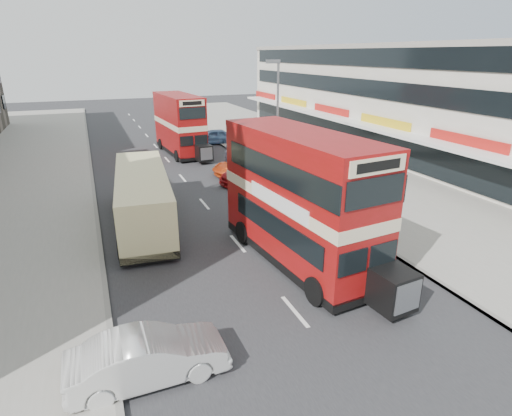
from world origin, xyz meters
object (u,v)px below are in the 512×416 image
car_right_b (244,166)px  pedestrian_near (301,169)px  bus_second (180,124)px  coach (143,197)px  car_right_c (213,137)px  pedestrian_far (254,135)px  car_right_a (254,173)px  street_lamp (277,110)px  bus_main (300,199)px  cyclist (228,164)px  car_left_front (148,357)px

car_right_b → pedestrian_near: 4.61m
bus_second → coach: bearing=66.7°
car_right_c → pedestrian_far: 4.19m
bus_second → car_right_c: 5.17m
pedestrian_far → pedestrian_near: bearing=-121.1°
car_right_a → car_right_c: (1.08, 13.87, 0.01)m
street_lamp → car_right_b: street_lamp is taller
bus_main → pedestrian_far: bearing=-112.9°
street_lamp → bus_second: street_lamp is taller
street_lamp → car_right_a: street_lamp is taller
bus_main → car_right_a: size_ratio=1.98×
pedestrian_far → coach: bearing=-151.9°
coach → cyclist: (7.29, 8.02, -0.86)m
coach → cyclist: coach is taller
car_right_b → pedestrian_far: pedestrian_far is taller
street_lamp → cyclist: 5.48m
bus_main → cyclist: bearing=-102.5°
pedestrian_far → bus_main: bearing=-131.3°
bus_second → car_left_front: bearing=71.4°
car_right_c → street_lamp: bearing=9.0°
car_left_front → pedestrian_near: (12.59, 15.06, 0.29)m
bus_main → cyclist: bus_main is taller
pedestrian_near → cyclist: 5.87m
street_lamp → car_right_b: size_ratio=1.72×
street_lamp → bus_second: bearing=116.1°
pedestrian_far → car_right_a: bearing=-135.7°
car_left_front → car_right_b: car_left_front is taller
car_right_a → coach: bearing=-64.6°
bus_main → pedestrian_far: 24.22m
street_lamp → car_left_front: 21.34m
coach → car_right_b: (8.22, 7.16, -0.90)m
street_lamp → pedestrian_far: 11.40m
car_right_a → bus_main: bearing=-17.9°
car_right_c → pedestrian_near: bearing=11.6°
bus_main → coach: bus_main is taller
car_right_b → car_right_c: 11.62m
bus_main → car_right_c: 25.78m
car_left_front → cyclist: bearing=-24.8°
pedestrian_far → car_left_front: bearing=-141.2°
coach → car_right_c: 20.90m
coach → car_right_a: size_ratio=2.02×
cyclist → car_right_b: bearing=-46.0°
car_right_b → cyclist: bearing=-136.1°
pedestrian_near → car_right_a: bearing=-43.0°
pedestrian_far → bus_second: bearing=160.4°
bus_main → car_right_a: 12.04m
car_right_b → car_right_c: (1.00, 11.58, 0.08)m
car_right_a → bus_second: bearing=-171.5°
bus_main → cyclist: size_ratio=4.77×
pedestrian_near → car_right_c: bearing=-102.5°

